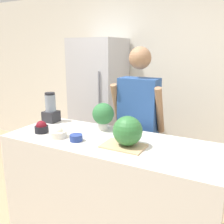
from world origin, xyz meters
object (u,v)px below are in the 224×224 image
blender (51,109)px  refrigerator (99,104)px  person (138,127)px  bowl_small_blue (76,138)px  bowl_cream (58,133)px  potted_plant (103,115)px  bowl_cherries (41,128)px  watermelon (128,131)px

blender → refrigerator: bearing=91.9°
person → bowl_small_blue: 0.80m
refrigerator → blender: refrigerator is taller
bowl_cream → blender: 0.55m
potted_plant → bowl_small_blue: bearing=-97.8°
bowl_cherries → potted_plant: bearing=36.3°
refrigerator → bowl_cream: bearing=-73.6°
blender → potted_plant: bearing=2.1°
bowl_cream → blender: (-0.40, 0.36, 0.10)m
bowl_cream → blender: bearing=137.5°
potted_plant → watermelon: bearing=-36.7°
bowl_cream → potted_plant: (0.26, 0.39, 0.12)m
watermelon → person: bearing=104.2°
bowl_small_blue → potted_plant: (0.05, 0.39, 0.13)m
watermelon → bowl_cream: size_ratio=1.54×
person → bowl_cream: (-0.49, -0.74, 0.08)m
bowl_cherries → bowl_cream: (0.23, -0.03, -0.01)m
person → potted_plant: person is taller
bowl_cream → person: bearing=56.4°
person → watermelon: (0.17, -0.65, 0.18)m
person → watermelon: size_ratio=7.19×
refrigerator → potted_plant: bearing=-57.5°
refrigerator → bowl_small_blue: (0.64, -1.48, 0.04)m
bowl_cherries → blender: size_ratio=0.40×
bowl_cherries → bowl_cream: bearing=-7.8°
watermelon → bowl_small_blue: bearing=-168.8°
bowl_cream → refrigerator: bearing=106.4°
potted_plant → bowl_cream: bearing=-123.4°
blender → bowl_cream: bearing=-42.5°
watermelon → blender: blender is taller
refrigerator → bowl_cream: 1.54m
bowl_small_blue → blender: blender is taller
person → refrigerator: bearing=141.6°
refrigerator → blender: bearing=-88.1°
bowl_small_blue → bowl_cream: bearing=179.7°
bowl_small_blue → watermelon: bearing=11.2°
refrigerator → potted_plant: (0.69, -1.09, 0.17)m
refrigerator → bowl_cream: refrigerator is taller
bowl_small_blue → blender: bearing=148.7°
watermelon → bowl_cherries: bearing=-176.3°
blender → person: bearing=22.9°
potted_plant → bowl_cherries: bearing=-143.7°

